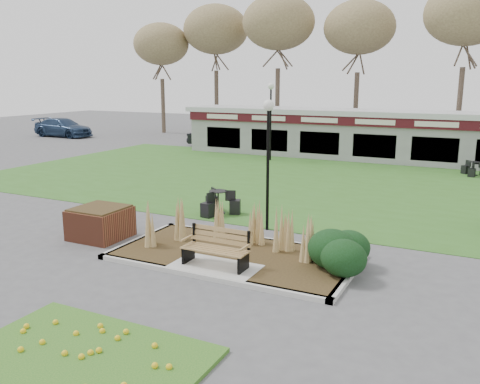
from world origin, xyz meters
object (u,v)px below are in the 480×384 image
at_px(food_pavilion, 380,135).
at_px(lamp_post_near_left, 268,136).
at_px(park_bench, 217,247).
at_px(bistro_set_b, 474,171).
at_px(bistro_set_a, 218,206).
at_px(car_black, 216,138).
at_px(car_blue, 63,128).
at_px(brick_planter, 100,222).
at_px(car_silver, 250,128).
at_px(lamp_post_far_left, 271,104).

distance_m(food_pavilion, lamp_post_near_left, 16.05).
relative_size(park_bench, lamp_post_near_left, 0.42).
bearing_deg(bistro_set_b, bistro_set_a, -123.05).
height_order(bistro_set_b, car_black, car_black).
xyz_separation_m(park_bench, car_black, (-11.57, 20.75, 0.05)).
distance_m(park_bench, car_blue, 33.27).
distance_m(lamp_post_near_left, car_blue, 30.94).
xyz_separation_m(park_bench, food_pavilion, (0.00, 19.71, 0.89)).
bearing_deg(lamp_post_near_left, bistro_set_b, 67.14).
distance_m(brick_planter, bistro_set_b, 18.68).
xyz_separation_m(park_bench, lamp_post_near_left, (-0.25, 3.74, 2.38)).
height_order(park_bench, food_pavilion, food_pavilion).
bearing_deg(food_pavilion, car_blue, 177.72).
height_order(bistro_set_a, car_silver, car_silver).
bearing_deg(brick_planter, car_silver, 105.72).
xyz_separation_m(lamp_post_near_left, car_blue, (-25.75, 17.01, -2.21)).
bearing_deg(car_black, car_blue, 83.22).
bearing_deg(bistro_set_b, car_silver, 149.46).
bearing_deg(brick_planter, car_black, 109.73).
bearing_deg(lamp_post_far_left, park_bench, -71.25).
bearing_deg(car_black, park_bench, -157.64).
bearing_deg(park_bench, lamp_post_far_left, 108.75).
bearing_deg(food_pavilion, bistro_set_b, -29.52).
bearing_deg(lamp_post_far_left, brick_planter, -85.41).
bearing_deg(car_blue, food_pavilion, -91.88).
height_order(car_black, car_blue, car_blue).
xyz_separation_m(lamp_post_near_left, lamp_post_far_left, (-5.43, 13.01, 0.29)).
bearing_deg(bistro_set_a, car_silver, 112.57).
height_order(bistro_set_a, bistro_set_b, bistro_set_a).
xyz_separation_m(lamp_post_far_left, car_silver, (-6.03, 10.00, -2.48)).
distance_m(car_silver, car_black, 6.00).
bearing_deg(lamp_post_near_left, car_black, 123.63).
distance_m(lamp_post_far_left, bistro_set_a, 12.75).
xyz_separation_m(food_pavilion, lamp_post_near_left, (-0.25, -15.98, 1.49)).
bearing_deg(bistro_set_a, bistro_set_b, 56.95).
distance_m(brick_planter, car_black, 21.25).
relative_size(park_bench, car_black, 0.44).
xyz_separation_m(park_bench, car_silver, (-11.72, 26.75, 0.19)).
relative_size(park_bench, bistro_set_b, 1.34).
bearing_deg(lamp_post_far_left, lamp_post_near_left, -67.34).
xyz_separation_m(lamp_post_far_left, bistro_set_a, (3.11, -12.00, -2.96)).
height_order(park_bench, car_silver, car_silver).
relative_size(bistro_set_a, car_silver, 0.34).
height_order(brick_planter, lamp_post_far_left, lamp_post_far_left).
xyz_separation_m(brick_planter, car_silver, (-7.32, 26.00, 0.30)).
bearing_deg(car_blue, lamp_post_near_left, -123.05).
relative_size(bistro_set_b, car_black, 0.33).
bearing_deg(car_silver, lamp_post_near_left, -146.18).
distance_m(car_silver, car_blue, 15.49).
bearing_deg(car_blue, bistro_set_a, -123.93).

